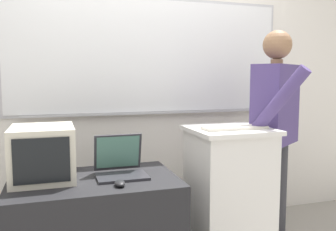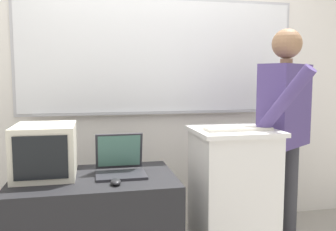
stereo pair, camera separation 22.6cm
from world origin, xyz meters
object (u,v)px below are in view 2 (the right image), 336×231
Objects in this scene: wireless_keyboard at (238,129)px; computer_mouse_by_laptop at (116,182)px; crt_monitor at (46,150)px; laptop at (120,163)px; lectern_podium at (232,197)px; side_desk at (95,231)px; person_presenter at (285,124)px.

wireless_keyboard is 4.47× the size of computer_mouse_by_laptop.
crt_monitor reaches higher than computer_mouse_by_laptop.
laptop is 0.71× the size of crt_monitor.
lectern_podium is 0.96m from side_desk.
wireless_keyboard is at bearing -3.13° from laptop.
wireless_keyboard reaches higher than side_desk.
lectern_podium is 3.13× the size of laptop.
lectern_podium is at bearing 3.74° from side_desk.
laptop is 0.70× the size of wireless_keyboard.
crt_monitor is (-1.24, 0.03, 0.38)m from lectern_podium.
computer_mouse_by_laptop is 0.53m from crt_monitor.
side_desk is 1.14m from wireless_keyboard.
computer_mouse_by_laptop is at bearing -162.71° from lectern_podium.
side_desk is 3.24× the size of laptop.
side_desk is at bearing -17.11° from crt_monitor.
lectern_podium is 0.69m from person_presenter.
person_presenter is 0.50m from wireless_keyboard.
wireless_keyboard is at bearing -4.36° from crt_monitor.
crt_monitor is at bearing 145.60° from computer_mouse_by_laptop.
wireless_keyboard reaches higher than laptop.
lectern_podium is 9.78× the size of computer_mouse_by_laptop.
lectern_podium reaches higher than laptop.
lectern_podium reaches higher than side_desk.
crt_monitor is (-0.42, 0.29, 0.15)m from computer_mouse_by_laptop.
crt_monitor is at bearing 162.89° from side_desk.
lectern_podium reaches higher than computer_mouse_by_laptop.
computer_mouse_by_laptop is (-0.83, -0.26, 0.24)m from lectern_podium.
wireless_keyboard is at bearing -87.42° from lectern_podium.
crt_monitor reaches higher than side_desk.
side_desk is at bearing 122.33° from computer_mouse_by_laptop.
lectern_podium is 2.19× the size of wireless_keyboard.
laptop is (-0.78, -0.02, 0.29)m from lectern_podium.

